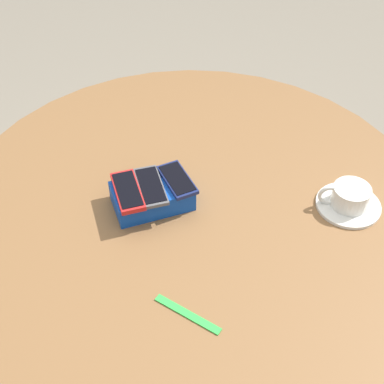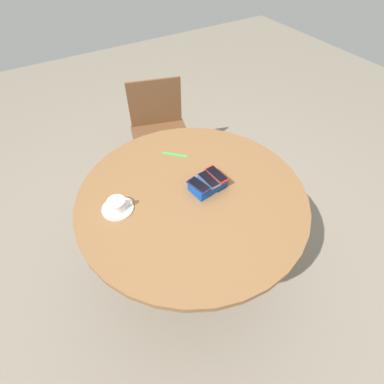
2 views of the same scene
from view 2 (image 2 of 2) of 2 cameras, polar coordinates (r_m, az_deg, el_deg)
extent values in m
plane|color=gray|center=(2.15, 0.00, -14.96)|extent=(8.00, 8.00, 0.00)
cylinder|color=#2D2D2D|center=(2.14, 0.00, -14.83)|extent=(0.36, 0.36, 0.02)
cylinder|color=#2D2D2D|center=(1.81, 0.00, -9.12)|extent=(0.07, 0.07, 0.74)
cylinder|color=brown|center=(1.51, 0.00, -0.91)|extent=(1.16, 1.16, 0.03)
cube|color=#0F42AD|center=(1.51, 3.16, 1.44)|extent=(0.19, 0.13, 0.05)
cube|color=white|center=(1.55, 1.81, 2.33)|extent=(0.10, 0.02, 0.02)
cube|color=red|center=(1.52, 4.73, 3.31)|extent=(0.07, 0.14, 0.01)
cube|color=black|center=(1.52, 4.74, 3.49)|extent=(0.06, 0.12, 0.00)
cube|color=#515156|center=(1.49, 3.24, 2.30)|extent=(0.06, 0.14, 0.01)
cube|color=black|center=(1.49, 3.25, 2.44)|extent=(0.06, 0.12, 0.00)
cube|color=navy|center=(1.46, 1.28, 1.29)|extent=(0.08, 0.13, 0.01)
cube|color=black|center=(1.46, 1.29, 1.45)|extent=(0.07, 0.12, 0.00)
cylinder|color=silver|center=(1.48, -13.96, -3.05)|extent=(0.15, 0.15, 0.01)
cylinder|color=silver|center=(1.46, -14.16, -2.31)|extent=(0.09, 0.09, 0.05)
cylinder|color=brown|center=(1.44, -14.29, -1.81)|extent=(0.08, 0.08, 0.00)
torus|color=silver|center=(1.45, -12.35, -1.94)|extent=(0.06, 0.02, 0.06)
cube|color=green|center=(1.72, -3.24, 7.10)|extent=(0.12, 0.12, 0.00)
cube|color=brown|center=(2.46, -5.78, 10.03)|extent=(0.56, 0.56, 0.02)
cube|color=brown|center=(2.53, -7.06, 16.53)|extent=(0.42, 0.14, 0.39)
cylinder|color=brown|center=(2.44, -9.24, 2.33)|extent=(0.04, 0.04, 0.42)
cylinder|color=brown|center=(2.48, 0.08, 4.01)|extent=(0.04, 0.04, 0.42)
cylinder|color=brown|center=(2.74, -10.44, 8.10)|extent=(0.04, 0.04, 0.42)
cylinder|color=brown|center=(2.78, -2.05, 9.54)|extent=(0.04, 0.04, 0.42)
camera|label=1|loc=(1.91, -11.58, 39.94)|focal=50.00mm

